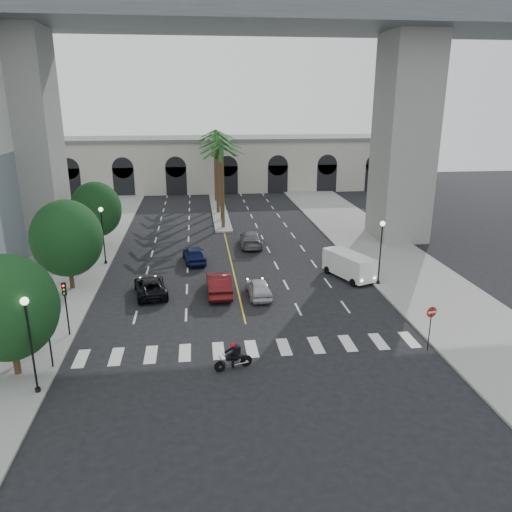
{
  "coord_description": "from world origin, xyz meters",
  "views": [
    {
      "loc": [
        -2.98,
        -28.42,
        14.46
      ],
      "look_at": [
        1.18,
        6.0,
        3.5
      ],
      "focal_mm": 35.0,
      "sensor_mm": 36.0,
      "label": 1
    }
  ],
  "objects": [
    {
      "name": "sidewalk_right",
      "position": [
        15.0,
        15.0,
        0.07
      ],
      "size": [
        8.0,
        100.0,
        0.15
      ],
      "primitive_type": "cube",
      "color": "gray",
      "rests_on": "ground"
    },
    {
      "name": "palm_c",
      "position": [
        -0.2,
        36.0,
        8.91
      ],
      "size": [
        3.2,
        3.2,
        10.1
      ],
      "color": "#47331E",
      "rests_on": "ground"
    },
    {
      "name": "car_d",
      "position": [
        2.43,
        20.49,
        0.78
      ],
      "size": [
        2.56,
        5.54,
        1.57
      ],
      "primitive_type": "imported",
      "rotation": [
        0.0,
        0.0,
        3.07
      ],
      "color": "slate",
      "rests_on": "ground"
    },
    {
      "name": "motorcycle_rider",
      "position": [
        -1.21,
        -3.68,
        0.73
      ],
      "size": [
        2.17,
        0.83,
        1.61
      ],
      "rotation": [
        0.0,
        0.0,
        0.29
      ],
      "color": "black",
      "rests_on": "ground"
    },
    {
      "name": "street_tree_far",
      "position": [
        -13.0,
        22.0,
        3.9
      ],
      "size": [
        5.04,
        5.04,
        6.68
      ],
      "color": "#382616",
      "rests_on": "ground"
    },
    {
      "name": "street_tree_near",
      "position": [
        -13.0,
        -3.0,
        4.02
      ],
      "size": [
        5.2,
        5.2,
        6.89
      ],
      "color": "#382616",
      "rests_on": "ground"
    },
    {
      "name": "bridge",
      "position": [
        3.42,
        22.0,
        18.51
      ],
      "size": [
        75.0,
        13.0,
        26.0
      ],
      "color": "gray",
      "rests_on": "ground"
    },
    {
      "name": "car_b",
      "position": [
        -1.5,
        7.69,
        0.85
      ],
      "size": [
        1.87,
        5.17,
        1.7
      ],
      "primitive_type": "imported",
      "rotation": [
        0.0,
        0.0,
        3.16
      ],
      "color": "#541012",
      "rests_on": "ground"
    },
    {
      "name": "sidewalk_left",
      "position": [
        -15.0,
        15.0,
        0.07
      ],
      "size": [
        8.0,
        100.0,
        0.15
      ],
      "primitive_type": "cube",
      "color": "gray",
      "rests_on": "ground"
    },
    {
      "name": "street_tree_mid",
      "position": [
        -13.0,
        10.0,
        4.21
      ],
      "size": [
        5.44,
        5.44,
        7.21
      ],
      "color": "#382616",
      "rests_on": "ground"
    },
    {
      "name": "palm_e",
      "position": [
        -0.1,
        44.0,
        9.19
      ],
      "size": [
        3.2,
        3.2,
        10.4
      ],
      "color": "#47331E",
      "rests_on": "ground"
    },
    {
      "name": "cargo_van",
      "position": [
        9.52,
        9.92,
        1.19
      ],
      "size": [
        3.54,
        5.33,
        2.13
      ],
      "rotation": [
        0.0,
        0.0,
        0.37
      ],
      "color": "white",
      "rests_on": "ground"
    },
    {
      "name": "car_c",
      "position": [
        -6.75,
        8.16,
        0.68
      ],
      "size": [
        3.06,
        5.19,
        1.36
      ],
      "primitive_type": "imported",
      "rotation": [
        0.0,
        0.0,
        3.32
      ],
      "color": "black",
      "rests_on": "ground"
    },
    {
      "name": "car_a",
      "position": [
        1.5,
        6.75,
        0.7
      ],
      "size": [
        1.73,
        4.15,
        1.4
      ],
      "primitive_type": "imported",
      "rotation": [
        0.0,
        0.0,
        3.16
      ],
      "color": "silver",
      "rests_on": "ground"
    },
    {
      "name": "pedestrian_b",
      "position": [
        -15.29,
        3.68,
        1.07
      ],
      "size": [
        0.94,
        0.76,
        1.84
      ],
      "primitive_type": "imported",
      "rotation": [
        0.0,
        0.0,
        -0.08
      ],
      "color": "black",
      "rests_on": "sidewalk_left"
    },
    {
      "name": "median",
      "position": [
        0.0,
        38.0,
        0.1
      ],
      "size": [
        2.0,
        24.0,
        0.2
      ],
      "primitive_type": "cube",
      "color": "gray",
      "rests_on": "ground"
    },
    {
      "name": "pedestrian_a",
      "position": [
        -12.91,
        2.65,
        1.04
      ],
      "size": [
        0.76,
        0.63,
        1.78
      ],
      "primitive_type": "imported",
      "rotation": [
        0.0,
        0.0,
        0.36
      ],
      "color": "black",
      "rests_on": "sidewalk_left"
    },
    {
      "name": "traffic_signal_near",
      "position": [
        -11.3,
        -2.5,
        2.51
      ],
      "size": [
        0.25,
        0.18,
        3.65
      ],
      "color": "black",
      "rests_on": "ground"
    },
    {
      "name": "lamp_post_left_far",
      "position": [
        -11.4,
        16.0,
        3.22
      ],
      "size": [
        0.4,
        0.4,
        5.35
      ],
      "color": "black",
      "rests_on": "ground"
    },
    {
      "name": "palm_b",
      "position": [
        0.1,
        32.0,
        9.37
      ],
      "size": [
        3.2,
        3.2,
        10.6
      ],
      "color": "#47331E",
      "rests_on": "ground"
    },
    {
      "name": "do_not_enter_sign",
      "position": [
        10.54,
        -2.87,
        2.03
      ],
      "size": [
        0.68,
        0.18,
        2.8
      ],
      "rotation": [
        0.0,
        0.0,
        0.21
      ],
      "color": "black",
      "rests_on": "ground"
    },
    {
      "name": "traffic_signal_far",
      "position": [
        -11.3,
        1.5,
        2.51
      ],
      "size": [
        0.25,
        0.18,
        3.65
      ],
      "color": "black",
      "rests_on": "ground"
    },
    {
      "name": "ground",
      "position": [
        0.0,
        0.0,
        0.0
      ],
      "size": [
        140.0,
        140.0,
        0.0
      ],
      "primitive_type": "plane",
      "color": "black",
      "rests_on": "ground"
    },
    {
      "name": "palm_d",
      "position": [
        0.15,
        40.0,
        9.65
      ],
      "size": [
        3.2,
        3.2,
        10.9
      ],
      "color": "#47331E",
      "rests_on": "ground"
    },
    {
      "name": "pier_building",
      "position": [
        0.0,
        55.0,
        4.27
      ],
      "size": [
        71.0,
        10.5,
        8.5
      ],
      "color": "beige",
      "rests_on": "ground"
    },
    {
      "name": "palm_f",
      "position": [
        0.2,
        48.0,
        9.46
      ],
      "size": [
        3.2,
        3.2,
        10.7
      ],
      "color": "#47331E",
      "rests_on": "ground"
    },
    {
      "name": "car_e",
      "position": [
        -3.37,
        15.76,
        0.78
      ],
      "size": [
        2.41,
        4.75,
        1.55
      ],
      "primitive_type": "imported",
      "rotation": [
        0.0,
        0.0,
        3.27
      ],
      "color": "#0E1645",
      "rests_on": "ground"
    },
    {
      "name": "lamp_post_left_near",
      "position": [
        -11.4,
        -5.0,
        3.22
      ],
      "size": [
        0.4,
        0.4,
        5.35
      ],
      "color": "black",
      "rests_on": "ground"
    },
    {
      "name": "lamp_post_right",
      "position": [
        11.4,
        8.0,
        3.22
      ],
      "size": [
        0.4,
        0.4,
        5.35
      ],
      "color": "black",
      "rests_on": "ground"
    },
    {
      "name": "palm_a",
      "position": [
        0.0,
        28.0,
        9.1
      ],
      "size": [
        3.2,
        3.2,
        10.3
      ],
      "color": "#47331E",
      "rests_on": "ground"
    }
  ]
}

